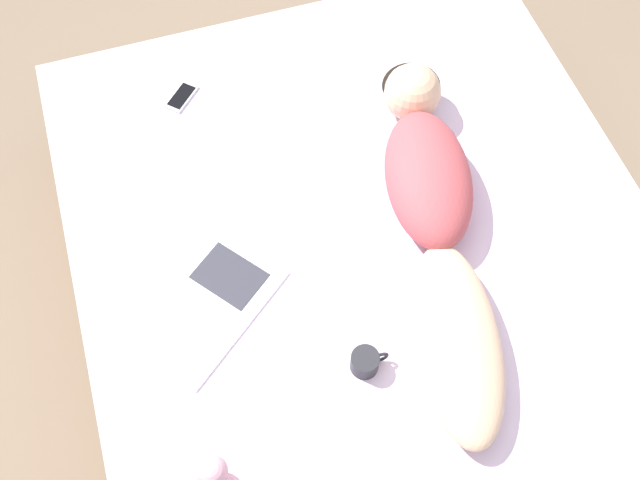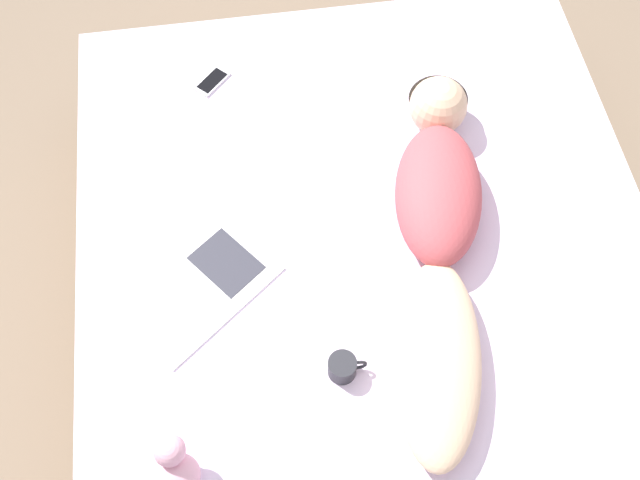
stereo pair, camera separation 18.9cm
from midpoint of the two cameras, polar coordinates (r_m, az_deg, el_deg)
ground_plane at (r=2.95m, az=1.56°, el=-6.28°), size 12.00×12.00×0.00m
bed at (r=2.70m, az=1.71°, el=-3.97°), size 1.97×2.35×0.57m
person at (r=2.43m, az=6.50°, el=1.93°), size 0.53×1.39×0.20m
open_magazine at (r=2.40m, az=-10.82°, el=-4.94°), size 0.56×0.53×0.01m
coffee_mug at (r=2.25m, az=1.07°, el=-9.44°), size 0.12×0.09×0.08m
cell_phone at (r=2.86m, az=-12.40°, el=10.50°), size 0.15×0.15×0.01m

